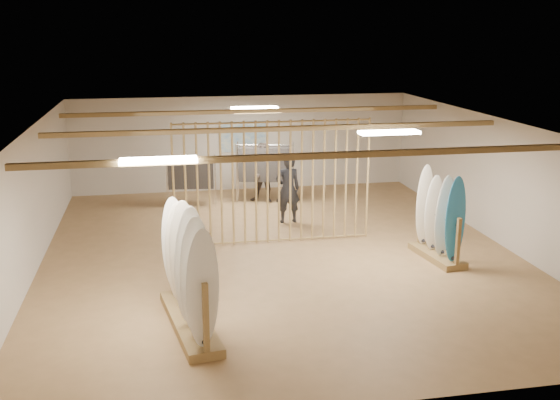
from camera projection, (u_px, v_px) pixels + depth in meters
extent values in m
plane|color=#9D774C|center=(280.00, 253.00, 14.17)|extent=(12.00, 12.00, 0.00)
plane|color=#9B9792|center=(280.00, 125.00, 13.46)|extent=(12.00, 12.00, 0.00)
plane|color=beige|center=(242.00, 143.00, 19.52)|extent=(12.00, 0.00, 12.00)
plane|color=beige|center=(371.00, 305.00, 8.12)|extent=(12.00, 0.00, 12.00)
plane|color=beige|center=(31.00, 202.00, 12.91)|extent=(0.00, 12.00, 12.00)
plane|color=beige|center=(498.00, 181.00, 14.72)|extent=(0.00, 12.00, 12.00)
cube|color=olive|center=(280.00, 129.00, 13.48)|extent=(9.50, 6.12, 0.10)
cube|color=white|center=(280.00, 128.00, 13.48)|extent=(1.20, 0.35, 0.06)
cylinder|color=tan|center=(174.00, 187.00, 14.18)|extent=(0.05, 0.05, 2.78)
cylinder|color=tan|center=(186.00, 186.00, 14.23)|extent=(0.05, 0.05, 2.78)
cylinder|color=tan|center=(197.00, 186.00, 14.27)|extent=(0.05, 0.05, 2.78)
cylinder|color=tan|center=(209.00, 185.00, 14.32)|extent=(0.05, 0.05, 2.78)
cylinder|color=tan|center=(221.00, 185.00, 14.37)|extent=(0.05, 0.05, 2.78)
cylinder|color=tan|center=(233.00, 184.00, 14.41)|extent=(0.05, 0.05, 2.78)
cylinder|color=tan|center=(245.00, 184.00, 14.46)|extent=(0.05, 0.05, 2.78)
cylinder|color=tan|center=(256.00, 183.00, 14.51)|extent=(0.05, 0.05, 2.78)
cylinder|color=tan|center=(268.00, 183.00, 14.55)|extent=(0.05, 0.05, 2.78)
cylinder|color=tan|center=(279.00, 182.00, 14.60)|extent=(0.05, 0.05, 2.78)
cylinder|color=tan|center=(290.00, 182.00, 14.65)|extent=(0.05, 0.05, 2.78)
cylinder|color=tan|center=(302.00, 181.00, 14.69)|extent=(0.05, 0.05, 2.78)
cylinder|color=tan|center=(313.00, 181.00, 14.74)|extent=(0.05, 0.05, 2.78)
cylinder|color=tan|center=(324.00, 180.00, 14.79)|extent=(0.05, 0.05, 2.78)
cylinder|color=tan|center=(335.00, 180.00, 14.84)|extent=(0.05, 0.05, 2.78)
cylinder|color=tan|center=(346.00, 179.00, 14.88)|extent=(0.05, 0.05, 2.78)
cylinder|color=tan|center=(357.00, 179.00, 14.93)|extent=(0.05, 0.05, 2.78)
cylinder|color=tan|center=(368.00, 178.00, 14.98)|extent=(0.05, 0.05, 2.78)
cube|color=#3472B7|center=(242.00, 137.00, 19.45)|extent=(1.40, 0.03, 0.90)
cube|color=olive|center=(190.00, 322.00, 10.70)|extent=(0.93, 2.56, 0.15)
cylinder|color=black|center=(188.00, 268.00, 10.46)|extent=(0.39, 2.43, 0.01)
ellipsoid|color=white|center=(203.00, 288.00, 9.48)|extent=(0.49, 0.13, 1.87)
ellipsoid|color=white|center=(196.00, 278.00, 9.86)|extent=(0.49, 0.13, 1.87)
ellipsoid|color=white|center=(190.00, 268.00, 10.25)|extent=(0.49, 0.13, 1.87)
ellipsoid|color=silver|center=(185.00, 260.00, 10.63)|extent=(0.49, 0.13, 1.87)
ellipsoid|color=silver|center=(180.00, 252.00, 11.02)|extent=(0.49, 0.13, 1.87)
ellipsoid|color=white|center=(175.00, 244.00, 11.40)|extent=(0.49, 0.13, 1.87)
cube|color=olive|center=(437.00, 256.00, 13.84)|extent=(0.70, 1.63, 0.14)
cylinder|color=black|center=(439.00, 217.00, 13.63)|extent=(0.21, 1.52, 0.01)
ellipsoid|color=#2D8CD1|center=(455.00, 222.00, 13.06)|extent=(0.45, 0.11, 1.70)
ellipsoid|color=silver|center=(444.00, 216.00, 13.43)|extent=(0.45, 0.11, 1.70)
ellipsoid|color=white|center=(434.00, 211.00, 13.79)|extent=(0.45, 0.11, 1.70)
ellipsoid|color=silver|center=(425.00, 207.00, 14.15)|extent=(0.45, 0.11, 1.70)
cylinder|color=silver|center=(190.00, 158.00, 17.60)|extent=(1.29, 0.16, 0.03)
cube|color=black|center=(191.00, 174.00, 17.71)|extent=(1.23, 0.45, 0.79)
cylinder|color=silver|center=(191.00, 181.00, 17.77)|extent=(0.03, 0.03, 1.39)
cylinder|color=silver|center=(265.00, 145.00, 17.97)|extent=(1.53, 0.36, 0.03)
cube|color=black|center=(265.00, 164.00, 18.11)|extent=(1.50, 0.68, 0.95)
cylinder|color=silver|center=(265.00, 173.00, 18.17)|extent=(0.03, 0.03, 1.67)
imported|color=black|center=(288.00, 184.00, 16.21)|extent=(0.74, 0.52, 1.95)
imported|color=#342C28|center=(264.00, 169.00, 18.12)|extent=(1.13, 1.04, 1.89)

